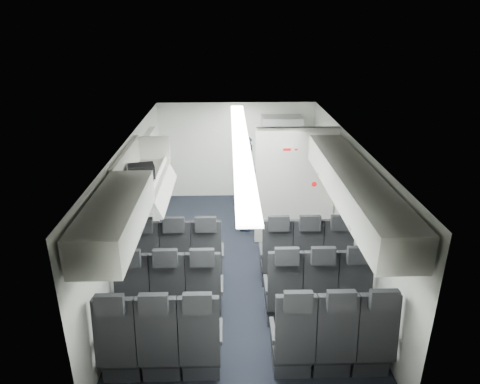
{
  "coord_description": "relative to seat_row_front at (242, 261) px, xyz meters",
  "views": [
    {
      "loc": [
        -0.18,
        -6.15,
        3.85
      ],
      "look_at": [
        0.0,
        0.4,
        1.15
      ],
      "focal_mm": 32.0,
      "sensor_mm": 36.0,
      "label": 1
    }
  ],
  "objects": [
    {
      "name": "cabin_shell",
      "position": [
        0.0,
        0.53,
        0.72
      ],
      "size": [
        3.41,
        6.01,
        2.16
      ],
      "color": "black",
      "rests_on": "ground"
    },
    {
      "name": "seat_row_rear",
      "position": [
        0.0,
        -1.8,
        0.0
      ],
      "size": [
        3.33,
        0.56,
        1.24
      ],
      "color": "black",
      "rests_on": "cabin_shell"
    },
    {
      "name": "boarding_door",
      "position": [
        -1.64,
        2.09,
        0.55
      ],
      "size": [
        0.12,
        1.27,
        1.86
      ],
      "color": "silver",
      "rests_on": "cabin_shell"
    },
    {
      "name": "overhead_bin_left_rear",
      "position": [
        -1.4,
        -1.47,
        1.46
      ],
      "size": [
        0.53,
        1.8,
        0.4
      ],
      "color": "silver",
      "rests_on": "cabin_shell"
    },
    {
      "name": "overhead_bin_right_front",
      "position": [
        1.4,
        0.28,
        1.46
      ],
      "size": [
        0.53,
        1.7,
        0.4
      ],
      "color": "silver",
      "rests_on": "cabin_shell"
    },
    {
      "name": "overhead_bin_right_rear",
      "position": [
        1.4,
        -1.47,
        1.46
      ],
      "size": [
        0.53,
        1.8,
        0.4
      ],
      "color": "silver",
      "rests_on": "cabin_shell"
    },
    {
      "name": "galley_unit",
      "position": [
        0.95,
        3.25,
        0.55
      ],
      "size": [
        0.85,
        0.52,
        1.9
      ],
      "color": "#939399",
      "rests_on": "cabin_shell"
    },
    {
      "name": "flight_attendant",
      "position": [
        0.14,
        1.94,
        0.52
      ],
      "size": [
        0.6,
        0.76,
        1.84
      ],
      "primitive_type": "imported",
      "rotation": [
        0.0,
        0.0,
        1.31
      ],
      "color": "black",
      "rests_on": "ground"
    },
    {
      "name": "papers",
      "position": [
        0.33,
        1.89,
        0.64
      ],
      "size": [
        0.19,
        0.09,
        0.14
      ],
      "primitive_type": "cube",
      "rotation": [
        0.0,
        0.0,
        0.37
      ],
      "color": "white",
      "rests_on": "flight_attendant"
    },
    {
      "name": "seat_row_mid",
      "position": [
        0.0,
        -0.9,
        0.0
      ],
      "size": [
        3.33,
        0.56,
        1.24
      ],
      "color": "black",
      "rests_on": "cabin_shell"
    },
    {
      "name": "overhead_bin_left_front_open",
      "position": [
        -1.44,
        0.28,
        1.33
      ],
      "size": [
        0.64,
        1.7,
        0.72
      ],
      "color": "#9E9E93",
      "rests_on": "cabin_shell"
    },
    {
      "name": "carry_on_bag",
      "position": [
        -1.42,
        0.09,
        1.41
      ],
      "size": [
        0.42,
        0.34,
        0.22
      ],
      "primitive_type": "cube",
      "rotation": [
        0.0,
        0.0,
        0.27
      ],
      "color": "black",
      "rests_on": "overhead_bin_left_front_open"
    },
    {
      "name": "bulkhead_partition",
      "position": [
        0.98,
        1.33,
        0.67
      ],
      "size": [
        1.4,
        0.15,
        2.13
      ],
      "color": "white",
      "rests_on": "cabin_shell"
    },
    {
      "name": "seat_row_front",
      "position": [
        0.0,
        0.0,
        0.0
      ],
      "size": [
        3.33,
        0.56,
        1.24
      ],
      "color": "black",
      "rests_on": "cabin_shell"
    }
  ]
}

